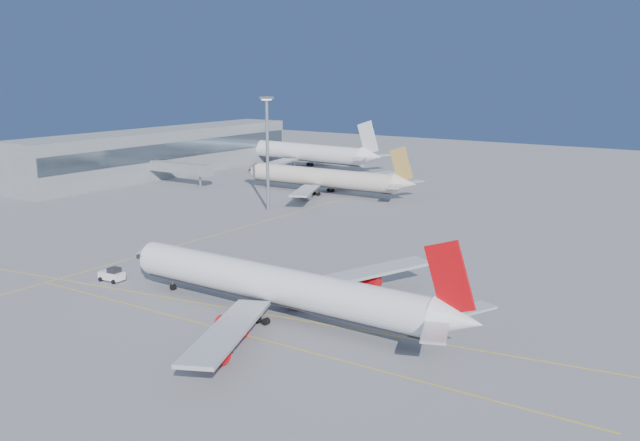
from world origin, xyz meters
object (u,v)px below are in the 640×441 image
at_px(airliner_virgin, 281,287).
at_px(light_mast, 267,144).
at_px(pushback_tug, 112,275).
at_px(airliner_etihad, 325,178).
at_px(airliner_third, 303,152).

height_order(airliner_virgin, light_mast, light_mast).
bearing_deg(pushback_tug, airliner_virgin, -1.67).
distance_m(pushback_tug, light_mast, 66.25).
distance_m(airliner_virgin, airliner_etihad, 102.54).
distance_m(airliner_etihad, pushback_tug, 92.11).
relative_size(airliner_virgin, airliner_etihad, 1.07).
bearing_deg(airliner_virgin, light_mast, 130.56).
bearing_deg(light_mast, airliner_etihad, 93.07).
height_order(airliner_virgin, pushback_tug, airliner_virgin).
height_order(airliner_virgin, airliner_third, airliner_third).
distance_m(airliner_virgin, airliner_third, 157.52).
bearing_deg(pushback_tug, airliner_etihad, 96.44).
bearing_deg(airliner_etihad, pushback_tug, -79.65).
relative_size(pushback_tug, light_mast, 0.16).
height_order(airliner_virgin, airliner_etihad, airliner_virgin).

